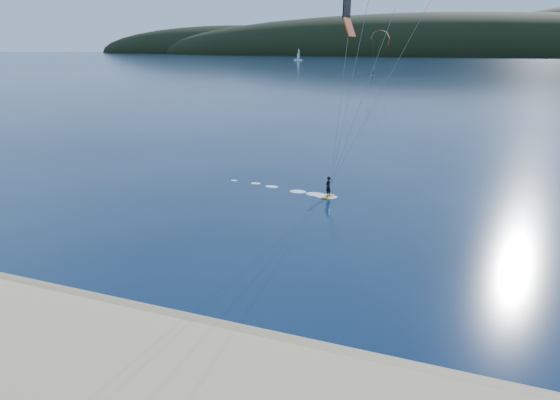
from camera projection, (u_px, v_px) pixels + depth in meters
name	position (u px, v px, depth m)	size (l,w,h in m)	color
ground	(76.00, 377.00, 19.54)	(1800.00, 1800.00, 0.00)	#061432
wet_sand	(144.00, 319.00, 23.53)	(220.00, 2.50, 0.10)	#917C54
headland	(467.00, 55.00, 682.60)	(1200.00, 310.00, 140.00)	black
kitesurfer_near	(390.00, 17.00, 33.41)	(19.90, 6.86, 18.29)	gold
kitesurfer_far	(380.00, 41.00, 204.43)	(8.75, 8.65, 17.81)	gold
sailboat	(298.00, 60.00, 425.74)	(7.70, 4.82, 10.74)	white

